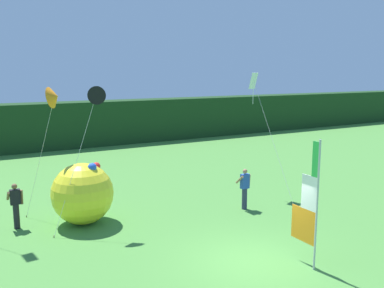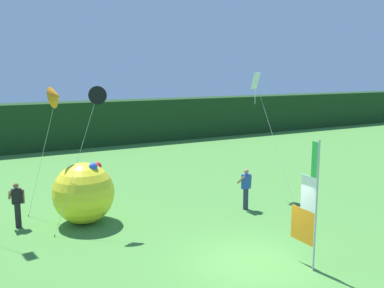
{
  "view_description": "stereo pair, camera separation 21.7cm",
  "coord_description": "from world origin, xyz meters",
  "px_view_note": "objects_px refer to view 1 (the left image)",
  "views": [
    {
      "loc": [
        -7.6,
        -9.73,
        5.78
      ],
      "look_at": [
        -0.65,
        2.52,
        3.35
      ],
      "focal_mm": 39.53,
      "sensor_mm": 36.0,
      "label": 1
    },
    {
      "loc": [
        -7.41,
        -9.84,
        5.78
      ],
      "look_at": [
        -0.65,
        2.52,
        3.35
      ],
      "focal_mm": 39.53,
      "sensor_mm": 36.0,
      "label": 2
    }
  ],
  "objects_px": {
    "inflatable_balloon": "(83,193)",
    "kite_orange_delta_3": "(54,97)",
    "banner_flag": "(309,206)",
    "person_mid_field": "(245,188)",
    "kite_black_delta_2": "(96,96)",
    "person_near_banner": "(16,205)",
    "kite_white_diamond_0": "(255,88)"
  },
  "relations": [
    {
      "from": "inflatable_balloon",
      "to": "kite_orange_delta_3",
      "type": "xyz_separation_m",
      "value": [
        -0.59,
        1.31,
        3.61
      ]
    },
    {
      "from": "banner_flag",
      "to": "inflatable_balloon",
      "type": "xyz_separation_m",
      "value": [
        -4.86,
        6.91,
        -0.68
      ]
    },
    {
      "from": "person_mid_field",
      "to": "kite_black_delta_2",
      "type": "bearing_deg",
      "value": 168.14
    },
    {
      "from": "person_near_banner",
      "to": "kite_black_delta_2",
      "type": "distance_m",
      "value": 5.02
    },
    {
      "from": "kite_orange_delta_3",
      "to": "banner_flag",
      "type": "bearing_deg",
      "value": -56.48
    },
    {
      "from": "banner_flag",
      "to": "person_near_banner",
      "type": "xyz_separation_m",
      "value": [
        -7.17,
        7.6,
        -0.95
      ]
    },
    {
      "from": "inflatable_balloon",
      "to": "kite_black_delta_2",
      "type": "height_order",
      "value": "kite_black_delta_2"
    },
    {
      "from": "banner_flag",
      "to": "kite_orange_delta_3",
      "type": "distance_m",
      "value": 10.28
    },
    {
      "from": "banner_flag",
      "to": "inflatable_balloon",
      "type": "distance_m",
      "value": 8.47
    },
    {
      "from": "inflatable_balloon",
      "to": "kite_white_diamond_0",
      "type": "height_order",
      "value": "kite_white_diamond_0"
    },
    {
      "from": "kite_white_diamond_0",
      "to": "kite_orange_delta_3",
      "type": "relative_size",
      "value": 1.09
    },
    {
      "from": "inflatable_balloon",
      "to": "kite_orange_delta_3",
      "type": "height_order",
      "value": "kite_orange_delta_3"
    },
    {
      "from": "person_mid_field",
      "to": "kite_white_diamond_0",
      "type": "height_order",
      "value": "kite_white_diamond_0"
    },
    {
      "from": "person_mid_field",
      "to": "kite_black_delta_2",
      "type": "distance_m",
      "value": 7.2
    },
    {
      "from": "banner_flag",
      "to": "kite_black_delta_2",
      "type": "relative_size",
      "value": 0.74
    },
    {
      "from": "banner_flag",
      "to": "kite_white_diamond_0",
      "type": "distance_m",
      "value": 8.45
    },
    {
      "from": "kite_white_diamond_0",
      "to": "kite_black_delta_2",
      "type": "height_order",
      "value": "kite_white_diamond_0"
    },
    {
      "from": "person_near_banner",
      "to": "kite_white_diamond_0",
      "type": "height_order",
      "value": "kite_white_diamond_0"
    },
    {
      "from": "kite_white_diamond_0",
      "to": "person_mid_field",
      "type": "bearing_deg",
      "value": -135.73
    },
    {
      "from": "banner_flag",
      "to": "kite_black_delta_2",
      "type": "xyz_separation_m",
      "value": [
        -4.33,
        6.47,
        3.03
      ]
    },
    {
      "from": "person_near_banner",
      "to": "inflatable_balloon",
      "type": "height_order",
      "value": "inflatable_balloon"
    },
    {
      "from": "kite_white_diamond_0",
      "to": "person_near_banner",
      "type": "bearing_deg",
      "value": 177.04
    },
    {
      "from": "person_near_banner",
      "to": "kite_black_delta_2",
      "type": "height_order",
      "value": "kite_black_delta_2"
    },
    {
      "from": "person_near_banner",
      "to": "kite_orange_delta_3",
      "type": "relative_size",
      "value": 0.33
    },
    {
      "from": "kite_black_delta_2",
      "to": "inflatable_balloon",
      "type": "bearing_deg",
      "value": 140.22
    },
    {
      "from": "kite_orange_delta_3",
      "to": "inflatable_balloon",
      "type": "bearing_deg",
      "value": -65.84
    },
    {
      "from": "kite_black_delta_2",
      "to": "kite_orange_delta_3",
      "type": "height_order",
      "value": "kite_black_delta_2"
    },
    {
      "from": "person_mid_field",
      "to": "kite_orange_delta_3",
      "type": "height_order",
      "value": "kite_orange_delta_3"
    },
    {
      "from": "banner_flag",
      "to": "inflatable_balloon",
      "type": "bearing_deg",
      "value": 125.1
    },
    {
      "from": "banner_flag",
      "to": "person_mid_field",
      "type": "xyz_separation_m",
      "value": [
        1.55,
        5.24,
        -0.93
      ]
    },
    {
      "from": "kite_white_diamond_0",
      "to": "kite_black_delta_2",
      "type": "distance_m",
      "value": 7.77
    },
    {
      "from": "inflatable_balloon",
      "to": "kite_black_delta_2",
      "type": "xyz_separation_m",
      "value": [
        0.53,
        -0.44,
        3.71
      ]
    }
  ]
}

